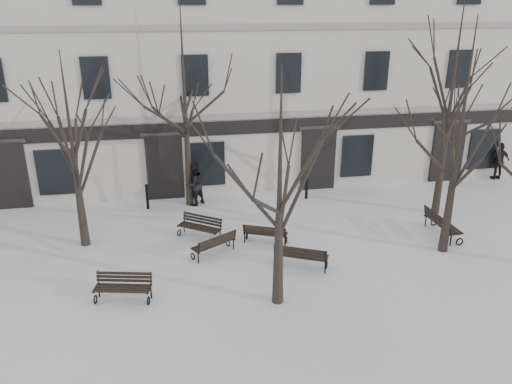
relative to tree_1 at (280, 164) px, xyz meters
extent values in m
plane|color=white|center=(0.36, 1.00, -4.29)|extent=(100.00, 100.00, 0.00)
cube|color=beige|center=(0.36, 14.00, 1.21)|extent=(40.00, 10.00, 11.00)
cube|color=gray|center=(0.36, 8.97, -0.69)|extent=(40.00, 0.12, 0.25)
cube|color=gray|center=(0.36, 8.97, 3.01)|extent=(40.00, 0.12, 0.25)
cube|color=black|center=(0.36, 8.96, -1.19)|extent=(40.00, 0.10, 0.60)
cube|color=black|center=(-9.64, 8.94, -2.84)|extent=(1.60, 0.22, 2.90)
cube|color=#2D2B28|center=(-9.64, 8.90, -1.34)|extent=(1.90, 0.08, 0.18)
cube|color=black|center=(-7.74, 8.95, -2.79)|extent=(1.50, 0.14, 2.00)
cube|color=black|center=(-3.14, 8.94, -2.84)|extent=(1.60, 0.22, 2.90)
cube|color=#2D2B28|center=(-3.14, 8.90, -1.34)|extent=(1.90, 0.08, 0.18)
cube|color=black|center=(-1.24, 8.95, -2.79)|extent=(1.50, 0.14, 2.00)
cube|color=black|center=(3.86, 8.94, -2.84)|extent=(1.60, 0.22, 2.90)
cube|color=#2D2B28|center=(3.86, 8.90, -1.34)|extent=(1.90, 0.08, 0.18)
cube|color=black|center=(5.76, 8.95, -2.79)|extent=(1.50, 0.14, 2.00)
cube|color=black|center=(10.36, 8.94, -2.84)|extent=(1.60, 0.22, 2.90)
cube|color=#2D2B28|center=(10.36, 8.90, -1.34)|extent=(1.90, 0.08, 0.18)
cube|color=black|center=(12.26, 8.95, -2.79)|extent=(1.50, 0.14, 2.00)
cube|color=black|center=(-5.64, 8.95, 1.11)|extent=(1.10, 0.14, 1.70)
cube|color=black|center=(-1.64, 8.95, 1.11)|extent=(1.10, 0.14, 1.70)
cube|color=black|center=(2.36, 8.95, 1.11)|extent=(1.10, 0.14, 1.70)
cube|color=black|center=(6.36, 8.95, 1.11)|extent=(1.10, 0.14, 1.70)
cube|color=black|center=(10.36, 8.95, 1.11)|extent=(1.10, 0.14, 1.70)
cone|color=black|center=(0.00, 0.00, -2.85)|extent=(0.34, 0.34, 2.88)
cone|color=black|center=(6.49, 2.13, -2.62)|extent=(0.34, 0.34, 3.34)
cone|color=black|center=(-6.12, 4.82, -2.84)|extent=(0.34, 0.34, 2.90)
cone|color=black|center=(-2.16, 8.00, -2.50)|extent=(0.34, 0.34, 3.59)
cone|color=black|center=(7.93, 5.30, -2.46)|extent=(0.34, 0.34, 3.66)
torus|color=black|center=(-5.30, 0.84, -4.16)|extent=(0.10, 0.27, 0.27)
cylinder|color=black|center=(-5.23, 1.17, -4.08)|extent=(0.05, 0.05, 0.42)
cube|color=black|center=(-5.26, 1.00, -3.87)|extent=(0.15, 0.51, 0.05)
torus|color=black|center=(-3.76, 0.50, -4.16)|extent=(0.10, 0.27, 0.27)
cylinder|color=black|center=(-3.69, 0.83, -4.08)|extent=(0.05, 0.05, 0.42)
cube|color=black|center=(-3.72, 0.67, -3.87)|extent=(0.15, 0.51, 0.05)
cube|color=black|center=(-4.54, 0.64, -3.85)|extent=(1.65, 0.44, 0.03)
cube|color=black|center=(-4.51, 0.76, -3.85)|extent=(1.65, 0.44, 0.03)
cube|color=black|center=(-4.48, 0.89, -3.85)|extent=(1.65, 0.44, 0.03)
cube|color=black|center=(-4.45, 1.02, -3.85)|extent=(1.65, 0.44, 0.03)
cube|color=black|center=(-4.45, 1.05, -3.73)|extent=(1.64, 0.39, 0.08)
cube|color=black|center=(-4.44, 1.07, -3.62)|extent=(1.64, 0.39, 0.08)
cube|color=black|center=(-4.44, 1.09, -3.51)|extent=(1.64, 0.39, 0.08)
cylinder|color=black|center=(-5.21, 1.24, -3.69)|extent=(0.06, 0.14, 0.46)
cylinder|color=black|center=(-3.67, 0.90, -3.69)|extent=(0.06, 0.14, 0.46)
torus|color=black|center=(1.13, 3.64, -4.17)|extent=(0.14, 0.25, 0.26)
cylinder|color=black|center=(1.00, 3.35, -4.09)|extent=(0.04, 0.04, 0.40)
cube|color=black|center=(1.07, 3.49, -3.89)|extent=(0.23, 0.46, 0.04)
torus|color=black|center=(-0.25, 4.22, -4.17)|extent=(0.14, 0.25, 0.26)
cylinder|color=black|center=(-0.38, 3.93, -4.09)|extent=(0.04, 0.04, 0.40)
cube|color=black|center=(-0.31, 4.08, -3.89)|extent=(0.23, 0.46, 0.04)
cube|color=black|center=(0.45, 3.96, -3.88)|extent=(1.49, 0.69, 0.03)
cube|color=black|center=(0.40, 3.85, -3.88)|extent=(1.49, 0.69, 0.03)
cube|color=black|center=(0.36, 3.74, -3.88)|extent=(1.49, 0.69, 0.03)
cube|color=black|center=(0.31, 3.62, -3.88)|extent=(1.49, 0.69, 0.03)
cube|color=black|center=(0.29, 3.59, -3.76)|extent=(1.47, 0.65, 0.08)
cube|color=black|center=(0.29, 3.57, -3.66)|extent=(1.47, 0.65, 0.08)
cube|color=black|center=(0.28, 3.55, -3.55)|extent=(1.47, 0.65, 0.08)
cylinder|color=black|center=(0.98, 3.28, -3.72)|extent=(0.08, 0.13, 0.44)
cylinder|color=black|center=(-0.40, 3.87, -3.72)|extent=(0.08, 0.13, 0.44)
torus|color=black|center=(2.03, 1.63, -4.15)|extent=(0.17, 0.28, 0.28)
cylinder|color=black|center=(1.87, 1.31, -4.07)|extent=(0.05, 0.05, 0.44)
cube|color=black|center=(1.95, 1.47, -3.85)|extent=(0.28, 0.51, 0.05)
torus|color=black|center=(0.52, 2.35, -4.15)|extent=(0.17, 0.28, 0.28)
cylinder|color=black|center=(0.37, 2.04, -4.07)|extent=(0.05, 0.05, 0.44)
cube|color=black|center=(0.45, 2.19, -3.85)|extent=(0.28, 0.51, 0.05)
cube|color=black|center=(1.29, 2.03, -3.83)|extent=(1.63, 0.84, 0.03)
cube|color=black|center=(1.23, 1.90, -3.83)|extent=(1.63, 0.84, 0.03)
cube|color=black|center=(1.17, 1.78, -3.83)|extent=(1.63, 0.84, 0.03)
cube|color=black|center=(1.11, 1.66, -3.83)|extent=(1.63, 0.84, 0.03)
cube|color=black|center=(1.10, 1.62, -3.70)|extent=(1.60, 0.80, 0.09)
cube|color=black|center=(1.09, 1.60, -3.58)|extent=(1.60, 0.80, 0.09)
cube|color=black|center=(1.08, 1.58, -3.47)|extent=(1.60, 0.80, 0.09)
cylinder|color=black|center=(1.84, 1.24, -3.65)|extent=(0.10, 0.14, 0.49)
cylinder|color=black|center=(0.34, 1.96, -3.65)|extent=(0.10, 0.14, 0.49)
torus|color=black|center=(-2.72, 4.96, -4.16)|extent=(0.19, 0.25, 0.27)
cylinder|color=black|center=(-2.53, 5.23, -4.08)|extent=(0.05, 0.05, 0.42)
cube|color=black|center=(-2.62, 5.09, -3.87)|extent=(0.33, 0.44, 0.05)
torus|color=black|center=(-1.43, 4.04, -4.16)|extent=(0.19, 0.25, 0.27)
cylinder|color=black|center=(-1.24, 4.31, -4.08)|extent=(0.05, 0.05, 0.42)
cube|color=black|center=(-1.34, 4.18, -3.87)|extent=(0.33, 0.44, 0.05)
cube|color=black|center=(-2.10, 4.47, -3.85)|extent=(1.41, 1.04, 0.03)
cube|color=black|center=(-2.02, 4.58, -3.85)|extent=(1.41, 1.04, 0.03)
cube|color=black|center=(-1.95, 4.68, -3.85)|extent=(1.41, 1.04, 0.03)
cube|color=black|center=(-1.87, 4.79, -3.85)|extent=(1.41, 1.04, 0.03)
cube|color=black|center=(-1.85, 4.82, -3.73)|extent=(1.38, 0.99, 0.08)
cube|color=black|center=(-1.84, 4.83, -3.62)|extent=(1.38, 0.99, 0.08)
cube|color=black|center=(-1.83, 4.85, -3.51)|extent=(1.38, 0.99, 0.08)
cylinder|color=black|center=(-2.48, 5.29, -3.69)|extent=(0.11, 0.13, 0.46)
cylinder|color=black|center=(-1.20, 4.38, -3.69)|extent=(0.11, 0.13, 0.46)
torus|color=black|center=(-1.01, 3.79, -4.16)|extent=(0.17, 0.25, 0.26)
cylinder|color=black|center=(-0.84, 3.51, -4.09)|extent=(0.05, 0.05, 0.41)
cube|color=black|center=(-0.93, 3.65, -3.88)|extent=(0.30, 0.45, 0.05)
torus|color=black|center=(-2.32, 3.00, -4.16)|extent=(0.17, 0.25, 0.26)
cylinder|color=black|center=(-2.16, 2.72, -4.09)|extent=(0.05, 0.05, 0.41)
cube|color=black|center=(-2.24, 2.86, -3.88)|extent=(0.30, 0.45, 0.05)
cube|color=black|center=(-1.69, 3.42, -3.87)|extent=(1.43, 0.91, 0.03)
cube|color=black|center=(-1.62, 3.32, -3.87)|extent=(1.43, 0.91, 0.03)
cube|color=black|center=(-1.55, 3.21, -3.87)|extent=(1.43, 0.91, 0.03)
cube|color=black|center=(-1.49, 3.10, -3.87)|extent=(1.43, 0.91, 0.03)
cube|color=black|center=(-1.47, 3.07, -3.75)|extent=(1.41, 0.87, 0.08)
cube|color=black|center=(-1.46, 3.05, -3.64)|extent=(1.41, 0.87, 0.08)
cube|color=black|center=(-1.45, 3.03, -3.53)|extent=(1.41, 0.87, 0.08)
cylinder|color=black|center=(-0.80, 3.45, -3.70)|extent=(0.10, 0.13, 0.45)
cylinder|color=black|center=(-2.12, 2.66, -3.70)|extent=(0.10, 0.13, 0.45)
torus|color=black|center=(7.29, 2.38, -4.15)|extent=(0.30, 0.06, 0.30)
cylinder|color=black|center=(6.92, 2.37, -4.06)|extent=(0.05, 0.05, 0.46)
cube|color=black|center=(7.10, 2.38, -3.83)|extent=(0.57, 0.07, 0.05)
torus|color=black|center=(7.23, 4.13, -4.15)|extent=(0.30, 0.06, 0.30)
cylinder|color=black|center=(6.86, 4.11, -4.06)|extent=(0.05, 0.05, 0.46)
cube|color=black|center=(7.05, 4.12, -3.83)|extent=(0.57, 0.07, 0.05)
cube|color=black|center=(7.30, 3.26, -3.81)|extent=(0.15, 1.85, 0.04)
cube|color=black|center=(7.16, 3.25, -3.81)|extent=(0.15, 1.85, 0.04)
cube|color=black|center=(7.01, 3.25, -3.81)|extent=(0.15, 1.85, 0.04)
cube|color=black|center=(6.87, 3.24, -3.81)|extent=(0.15, 1.85, 0.04)
cube|color=black|center=(6.83, 3.24, -3.67)|extent=(0.10, 1.85, 0.09)
cube|color=black|center=(6.81, 3.24, -3.55)|extent=(0.10, 1.85, 0.09)
cube|color=black|center=(6.78, 3.24, -3.43)|extent=(0.10, 1.85, 0.09)
cylinder|color=black|center=(6.84, 2.37, -3.62)|extent=(0.15, 0.05, 0.51)
cylinder|color=black|center=(6.78, 4.11, -3.62)|extent=(0.15, 0.05, 0.51)
cylinder|color=black|center=(-3.95, 7.83, -3.78)|extent=(0.12, 0.12, 1.03)
sphere|color=black|center=(-3.95, 7.83, -3.24)|extent=(0.14, 0.14, 0.14)
cylinder|color=black|center=(3.02, 7.78, -3.76)|extent=(0.13, 0.13, 1.06)
sphere|color=black|center=(3.02, 7.78, -3.20)|extent=(0.15, 0.15, 0.15)
imported|color=black|center=(-1.95, 7.94, -4.29)|extent=(1.17, 1.13, 1.89)
imported|color=black|center=(13.06, 8.67, -4.29)|extent=(1.11, 0.50, 1.86)
camera|label=1|loc=(-2.83, -12.31, 4.08)|focal=35.00mm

